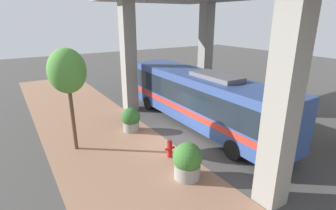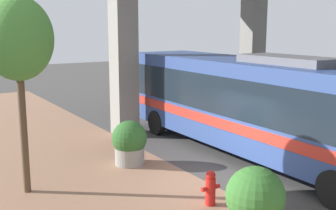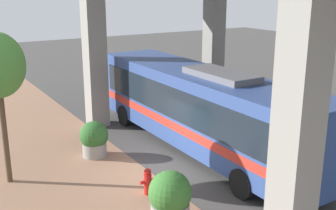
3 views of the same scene
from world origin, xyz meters
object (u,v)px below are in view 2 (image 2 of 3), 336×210
Objects in this scene: fire_hydrant at (210,188)px; planter_middle at (255,205)px; bus at (257,102)px; street_tree_near at (18,40)px; planter_front at (130,143)px.

planter_middle is (-0.31, -1.88, 0.33)m from fire_hydrant.
planter_middle is (-4.04, -4.21, -1.13)m from bus.
planter_middle is 7.00m from street_tree_near.
bus is 7.88× the size of planter_middle.
fire_hydrant is (-3.73, -2.33, -1.46)m from bus.
bus reaches higher than fire_hydrant.
planter_front is at bearing 9.58° from street_tree_near.
planter_front is (-3.99, 1.56, -1.19)m from bus.
bus is at bearing 46.20° from planter_middle.
planter_front is 4.80m from street_tree_near.
fire_hydrant is 3.90m from planter_front.
street_tree_near is at bearing 122.85° from planter_middle.
fire_hydrant is 6.12m from street_tree_near.
bus is at bearing 31.97° from fire_hydrant.
street_tree_near reaches higher than fire_hydrant.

